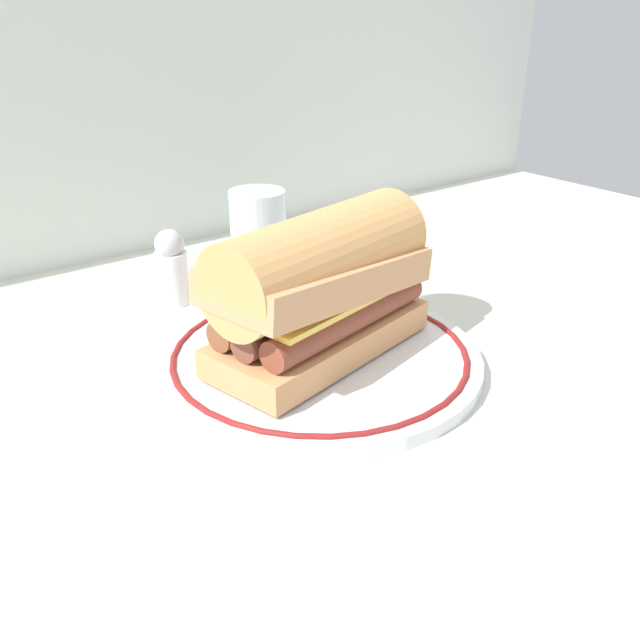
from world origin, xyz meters
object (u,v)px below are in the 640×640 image
(plate, at_px, (320,357))
(drinking_glass, at_px, (259,238))
(sausage_sandwich, at_px, (320,284))
(salt_shaker, at_px, (172,268))

(plate, distance_m, drinking_glass, 0.24)
(plate, distance_m, sausage_sandwich, 0.07)
(salt_shaker, bearing_deg, sausage_sandwich, -78.63)
(sausage_sandwich, relative_size, drinking_glass, 2.25)
(sausage_sandwich, distance_m, salt_shaker, 0.21)
(drinking_glass, height_order, salt_shaker, drinking_glass)
(plate, bearing_deg, sausage_sandwich, 0.00)
(drinking_glass, bearing_deg, salt_shaker, -170.68)
(sausage_sandwich, bearing_deg, salt_shaker, 88.98)
(plate, relative_size, salt_shaker, 3.50)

